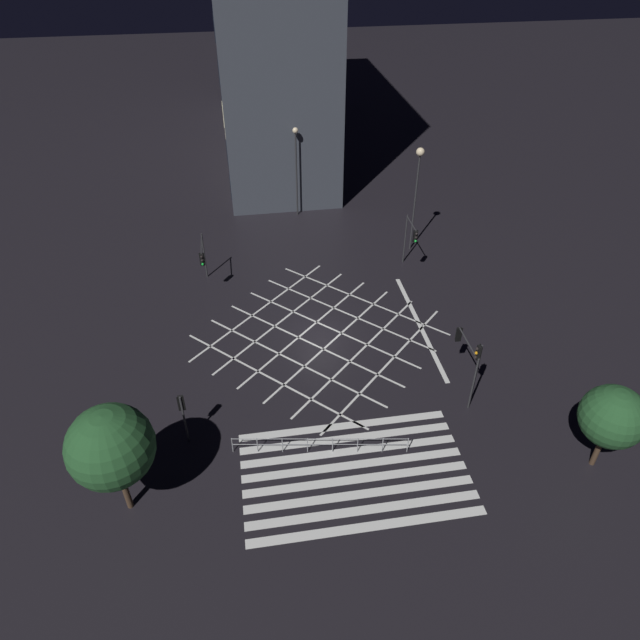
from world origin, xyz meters
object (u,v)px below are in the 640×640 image
(street_lamp_west, at_px, (296,156))
(street_tree_far, at_px, (613,417))
(traffic_light_se_cross, at_px, (465,352))
(street_lamp_east, at_px, (418,172))
(traffic_light_se_main, at_px, (477,364))
(traffic_light_ne_cross, at_px, (411,236))
(traffic_light_nw_cross, at_px, (203,256))
(street_tree_near, at_px, (111,447))
(traffic_light_sw_cross, at_px, (182,409))

(street_lamp_west, xyz_separation_m, street_tree_far, (11.51, -30.15, -1.97))
(traffic_light_se_cross, xyz_separation_m, street_lamp_east, (1.75, 16.21, 3.81))
(traffic_light_se_main, xyz_separation_m, traffic_light_ne_cross, (0.58, 14.49, -0.17))
(traffic_light_ne_cross, bearing_deg, street_tree_far, 12.46)
(street_lamp_east, bearing_deg, street_lamp_west, 138.23)
(traffic_light_nw_cross, xyz_separation_m, street_tree_far, (19.62, -19.45, 0.74))
(street_tree_near, bearing_deg, traffic_light_se_main, 11.67)
(traffic_light_nw_cross, distance_m, street_lamp_east, 17.21)
(traffic_light_sw_cross, xyz_separation_m, street_tree_near, (-2.67, -3.80, 1.99))
(traffic_light_nw_cross, height_order, traffic_light_sw_cross, traffic_light_nw_cross)
(traffic_light_se_cross, height_order, traffic_light_sw_cross, traffic_light_se_cross)
(traffic_light_se_main, xyz_separation_m, street_lamp_west, (-6.64, 25.20, 2.26))
(traffic_light_sw_cross, height_order, street_tree_near, street_tree_near)
(traffic_light_ne_cross, xyz_separation_m, street_lamp_west, (-7.22, 10.71, 2.43))
(street_lamp_west, relative_size, street_tree_far, 1.55)
(traffic_light_se_main, distance_m, street_tree_far, 6.95)
(traffic_light_se_main, bearing_deg, street_tree_near, 11.67)
(street_tree_far, bearing_deg, traffic_light_se_cross, 127.14)
(traffic_light_se_cross, relative_size, traffic_light_sw_cross, 1.14)
(traffic_light_sw_cross, bearing_deg, street_lamp_west, -19.93)
(traffic_light_ne_cross, xyz_separation_m, street_tree_far, (4.29, -19.44, 0.46))
(traffic_light_sw_cross, bearing_deg, traffic_light_ne_cross, -48.45)
(street_tree_far, bearing_deg, traffic_light_nw_cross, 135.24)
(street_lamp_west, bearing_deg, street_tree_near, -112.15)
(traffic_light_se_cross, xyz_separation_m, street_lamp_west, (-6.62, 23.68, 2.70))
(traffic_light_sw_cross, bearing_deg, traffic_light_se_cross, -84.47)
(traffic_light_ne_cross, height_order, street_lamp_east, street_lamp_east)
(traffic_light_se_cross, relative_size, street_lamp_east, 0.44)
(traffic_light_se_main, xyz_separation_m, street_tree_far, (4.87, -4.95, 0.29))
(traffic_light_sw_cross, distance_m, street_tree_far, 21.27)
(traffic_light_se_main, height_order, traffic_light_nw_cross, traffic_light_se_main)
(traffic_light_se_cross, height_order, street_tree_near, street_tree_near)
(traffic_light_ne_cross, bearing_deg, traffic_light_sw_cross, -48.45)
(traffic_light_se_main, relative_size, traffic_light_sw_cross, 1.38)
(traffic_light_ne_cross, distance_m, street_tree_near, 26.43)
(traffic_light_sw_cross, height_order, street_tree_far, street_tree_far)
(traffic_light_se_main, height_order, traffic_light_se_cross, traffic_light_se_main)
(traffic_light_ne_cross, relative_size, traffic_light_sw_cross, 1.26)
(traffic_light_sw_cross, distance_m, street_lamp_west, 27.00)
(street_lamp_west, bearing_deg, traffic_light_sw_cross, -109.93)
(traffic_light_sw_cross, relative_size, street_lamp_east, 0.38)
(traffic_light_se_main, xyz_separation_m, traffic_light_sw_cross, (-15.78, -0.01, -0.87))
(street_lamp_east, bearing_deg, traffic_light_nw_cross, -168.93)
(traffic_light_ne_cross, bearing_deg, street_tree_near, -46.12)
(street_tree_near, bearing_deg, traffic_light_sw_cross, 54.93)
(street_lamp_west, bearing_deg, traffic_light_se_main, -75.23)
(traffic_light_sw_cross, distance_m, street_tree_near, 5.05)
(traffic_light_ne_cross, bearing_deg, street_lamp_east, 160.56)
(traffic_light_ne_cross, bearing_deg, traffic_light_se_main, -2.28)
(traffic_light_ne_cross, relative_size, street_lamp_east, 0.49)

